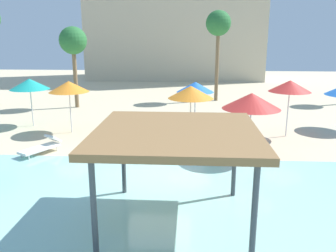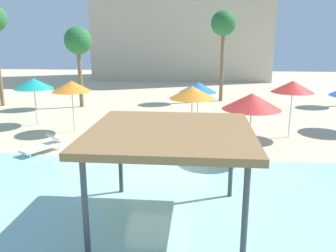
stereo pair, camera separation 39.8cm
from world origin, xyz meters
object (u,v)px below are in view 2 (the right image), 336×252
(shade_pavilion, at_px, (170,136))
(palm_tree_1, at_px, (223,26))
(beach_umbrella_red_5, at_px, (293,87))
(beach_umbrella_teal_2, at_px, (34,84))
(beach_umbrella_red_6, at_px, (252,101))
(palm_tree_3, at_px, (78,42))
(lounge_chair_1, at_px, (44,145))
(beach_umbrella_blue_0, at_px, (198,87))
(beach_umbrella_orange_4, at_px, (72,86))
(beach_umbrella_orange_1, at_px, (192,92))

(shade_pavilion, distance_m, palm_tree_1, 19.40)
(shade_pavilion, bearing_deg, palm_tree_1, 82.81)
(beach_umbrella_red_5, bearing_deg, beach_umbrella_teal_2, 174.73)
(beach_umbrella_red_6, relative_size, palm_tree_3, 0.49)
(lounge_chair_1, relative_size, palm_tree_3, 0.35)
(beach_umbrella_blue_0, height_order, beach_umbrella_orange_4, beach_umbrella_orange_4)
(beach_umbrella_blue_0, bearing_deg, palm_tree_3, 149.73)
(beach_umbrella_orange_4, distance_m, beach_umbrella_red_6, 9.40)
(shade_pavilion, relative_size, beach_umbrella_red_5, 1.46)
(shade_pavilion, height_order, beach_umbrella_blue_0, shade_pavilion)
(beach_umbrella_orange_4, relative_size, lounge_chair_1, 1.40)
(lounge_chair_1, distance_m, palm_tree_3, 11.14)
(shade_pavilion, height_order, beach_umbrella_red_6, beach_umbrella_red_6)
(shade_pavilion, bearing_deg, palm_tree_3, 116.41)
(beach_umbrella_orange_1, relative_size, beach_umbrella_orange_4, 0.99)
(beach_umbrella_blue_0, distance_m, beach_umbrella_orange_1, 2.97)
(palm_tree_3, bearing_deg, beach_umbrella_blue_0, -30.27)
(shade_pavilion, xyz_separation_m, beach_umbrella_red_5, (5.25, 8.89, 0.09))
(shade_pavilion, bearing_deg, beach_umbrella_orange_1, 87.28)
(beach_umbrella_teal_2, xyz_separation_m, beach_umbrella_red_6, (11.36, -4.76, 0.05))
(shade_pavilion, height_order, beach_umbrella_orange_1, beach_umbrella_orange_1)
(shade_pavilion, relative_size, palm_tree_1, 0.61)
(beach_umbrella_orange_4, bearing_deg, beach_umbrella_red_6, -22.04)
(beach_umbrella_orange_4, height_order, beach_umbrella_red_5, beach_umbrella_red_5)
(beach_umbrella_orange_4, height_order, palm_tree_3, palm_tree_3)
(beach_umbrella_orange_1, distance_m, beach_umbrella_red_5, 5.01)
(beach_umbrella_teal_2, relative_size, beach_umbrella_red_6, 0.97)
(beach_umbrella_blue_0, height_order, beach_umbrella_teal_2, beach_umbrella_teal_2)
(beach_umbrella_orange_4, relative_size, palm_tree_3, 0.49)
(shade_pavilion, xyz_separation_m, palm_tree_1, (2.39, 18.97, 3.24))
(shade_pavilion, height_order, beach_umbrella_teal_2, beach_umbrella_teal_2)
(beach_umbrella_orange_4, bearing_deg, beach_umbrella_red_5, -0.19)
(lounge_chair_1, bearing_deg, palm_tree_3, -140.78)
(shade_pavilion, relative_size, beach_umbrella_teal_2, 1.56)
(beach_umbrella_blue_0, xyz_separation_m, beach_umbrella_teal_2, (-9.18, -0.57, 0.17))
(beach_umbrella_teal_2, bearing_deg, palm_tree_3, 81.76)
(beach_umbrella_orange_1, distance_m, beach_umbrella_teal_2, 9.24)
(beach_umbrella_orange_4, relative_size, beach_umbrella_red_6, 0.99)
(lounge_chair_1, bearing_deg, beach_umbrella_orange_4, -152.37)
(beach_umbrella_blue_0, relative_size, palm_tree_3, 0.45)
(beach_umbrella_orange_4, xyz_separation_m, beach_umbrella_red_6, (8.71, -3.53, -0.01))
(shade_pavilion, height_order, palm_tree_3, palm_tree_3)
(shade_pavilion, distance_m, beach_umbrella_blue_0, 10.76)
(beach_umbrella_orange_1, xyz_separation_m, beach_umbrella_orange_4, (-6.28, 1.14, 0.05))
(beach_umbrella_orange_4, bearing_deg, shade_pavilion, -56.51)
(beach_umbrella_orange_1, height_order, lounge_chair_1, beach_umbrella_orange_1)
(beach_umbrella_orange_4, distance_m, beach_umbrella_red_5, 11.16)
(lounge_chair_1, bearing_deg, palm_tree_1, 177.54)
(palm_tree_1, bearing_deg, beach_umbrella_orange_4, -129.57)
(beach_umbrella_orange_1, relative_size, palm_tree_3, 0.48)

